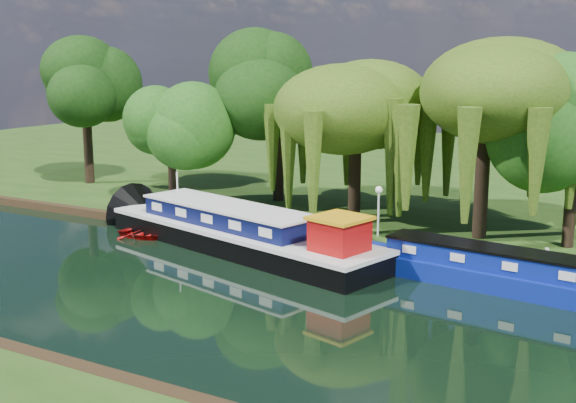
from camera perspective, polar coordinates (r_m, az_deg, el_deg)
The scene contains 13 objects.
ground at distance 28.06m, azimuth -2.14°, elevation -8.11°, with size 120.00×120.00×0.00m, color black.
far_bank at distance 58.92m, azimuth 15.37°, elevation 2.11°, with size 120.00×52.00×0.45m, color #213F11.
dutch_barge at distance 35.44m, azimuth -3.67°, elevation -2.49°, with size 16.83×7.69×3.47m.
narrowboat at distance 31.03m, azimuth 15.63°, elevation -5.34°, with size 12.64×3.47×1.82m.
red_dinghy at distance 38.69m, azimuth -11.30°, elevation -2.81°, with size 2.06×2.89×0.60m, color #9E0B0B.
willow_left at distance 40.08m, azimuth 5.39°, elevation 7.17°, with size 6.86×6.86×8.23m.
willow_right at distance 36.46m, azimuth 15.37°, elevation 7.26°, with size 7.34×7.34×8.95m.
tree_far_left at distance 43.49m, azimuth -9.25°, elevation 6.01°, with size 4.45×4.45×7.17m.
tree_far_back at distance 52.88m, azimuth -15.74°, elevation 8.36°, with size 5.51×5.51×9.27m.
tree_far_mid at distance 44.63m, azimuth -0.79°, elevation 8.53°, with size 5.91×5.91×9.67m.
tree_far_right at distance 36.02m, azimuth 21.79°, elevation 4.95°, with size 4.77×4.77×7.80m.
lamppost at distance 36.30m, azimuth 7.18°, elevation 0.30°, with size 0.36×0.36×2.56m.
mooring_posts at distance 35.13m, azimuth 4.31°, elevation -2.48°, with size 19.16×0.16×1.00m.
Camera 1 is at (13.84, -22.53, 9.41)m, focal length 45.00 mm.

